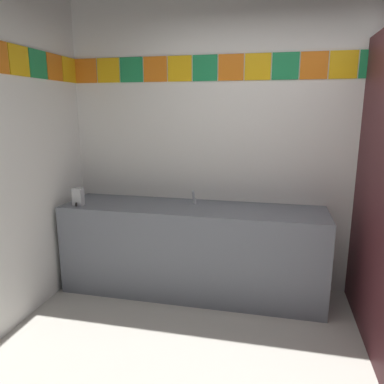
# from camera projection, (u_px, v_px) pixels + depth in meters

# --- Properties ---
(wall_back) EXTENTS (4.21, 0.09, 2.87)m
(wall_back) POSITION_uv_depth(u_px,v_px,m) (295.00, 136.00, 3.28)
(wall_back) COLOR white
(wall_back) RESTS_ON ground_plane
(vanity_counter) EXTENTS (2.36, 0.59, 0.82)m
(vanity_counter) POSITION_uv_depth(u_px,v_px,m) (192.00, 249.00, 3.38)
(vanity_counter) COLOR slate
(vanity_counter) RESTS_ON ground_plane
(faucet_center) EXTENTS (0.04, 0.10, 0.14)m
(faucet_center) POSITION_uv_depth(u_px,v_px,m) (194.00, 199.00, 3.36)
(faucet_center) COLOR silver
(faucet_center) RESTS_ON vanity_counter
(soap_dispenser) EXTENTS (0.09, 0.09, 0.16)m
(soap_dispenser) POSITION_uv_depth(u_px,v_px,m) (78.00, 197.00, 3.33)
(soap_dispenser) COLOR #B7BABF
(soap_dispenser) RESTS_ON vanity_counter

